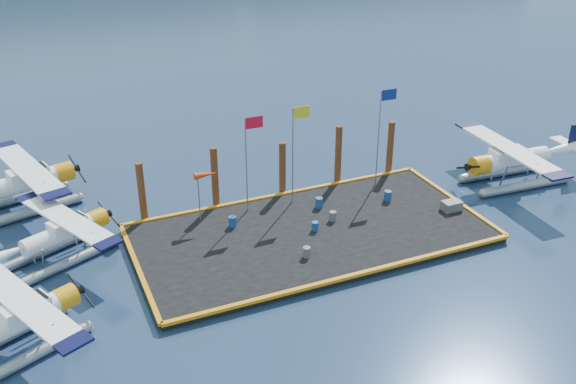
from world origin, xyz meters
name	(u,v)px	position (x,y,z in m)	size (l,w,h in m)	color
ground	(311,237)	(0.00, 0.00, 0.00)	(4000.00, 4000.00, 0.00)	navy
dock	(311,234)	(0.00, 0.00, 0.20)	(20.00, 10.00, 0.40)	black
dock_bumpers	(311,230)	(0.00, 0.00, 0.49)	(20.25, 10.25, 0.18)	orange
seaplane_a	(20,323)	(-15.84, -3.71, 1.38)	(8.26, 8.67, 3.18)	gray
seaplane_b	(63,236)	(-13.27, 3.44, 1.34)	(7.98, 8.36, 3.07)	gray
seaplane_c	(23,186)	(-14.86, 10.28, 1.59)	(9.53, 10.26, 3.65)	gray
seaplane_d	(512,162)	(15.34, 1.08, 1.58)	(9.28, 10.23, 3.63)	gray
drum_0	(232,222)	(-3.99, 2.32, 0.72)	(0.45, 0.45, 0.64)	navy
drum_1	(315,226)	(0.23, -0.03, 0.67)	(0.39, 0.39, 0.55)	navy
drum_2	(333,216)	(1.70, 0.61, 0.70)	(0.42, 0.42, 0.59)	#515156
drum_3	(307,252)	(-1.42, -2.40, 0.69)	(0.42, 0.42, 0.59)	#515156
drum_4	(388,196)	(6.06, 1.54, 0.73)	(0.47, 0.47, 0.66)	navy
drum_5	(319,203)	(1.69, 2.44, 0.73)	(0.46, 0.46, 0.65)	navy
crate	(452,206)	(9.00, -1.09, 0.69)	(1.16, 0.77, 0.58)	#515156
flagpole_red	(249,150)	(-2.29, 3.80, 4.40)	(1.14, 0.08, 6.00)	gray
flagpole_yellow	(296,140)	(0.70, 3.80, 4.51)	(1.14, 0.08, 6.20)	gray
flagpole_blue	(382,124)	(6.70, 3.80, 4.69)	(1.14, 0.08, 6.50)	gray
windsock	(205,176)	(-5.03, 3.80, 3.23)	(1.40, 0.44, 3.12)	gray
piling_0	(142,194)	(-8.50, 5.40, 2.00)	(0.44, 0.44, 4.00)	#4F2516
piling_1	(215,179)	(-4.00, 5.40, 2.10)	(0.44, 0.44, 4.20)	#4F2516
piling_2	(282,170)	(0.50, 5.40, 1.90)	(0.44, 0.44, 3.80)	#4F2516
piling_3	(338,157)	(4.50, 5.40, 2.15)	(0.44, 0.44, 4.30)	#4F2516
piling_4	(390,149)	(8.50, 5.40, 2.00)	(0.44, 0.44, 4.00)	#4F2516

